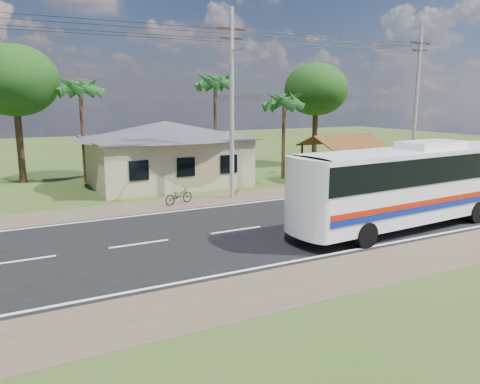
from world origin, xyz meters
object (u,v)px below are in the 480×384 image
object	(u,v)px
coach_bus	(414,179)
person	(343,172)
waiting_shed	(342,143)
motorcycle	(179,195)

from	to	relation	value
coach_bus	person	bearing A→B (deg)	64.04
person	waiting_shed	bearing A→B (deg)	-125.28
waiting_shed	motorcycle	world-z (taller)	waiting_shed
motorcycle	person	xyz separation A→B (m)	(12.20, 0.43, 0.39)
waiting_shed	coach_bus	distance (m)	12.76
coach_bus	waiting_shed	bearing A→B (deg)	61.70
person	motorcycle	bearing A→B (deg)	3.25
coach_bus	person	xyz separation A→B (m)	(4.04, 9.91, -1.38)
coach_bus	person	world-z (taller)	coach_bus
motorcycle	person	size ratio (longest dim) A/B	1.06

